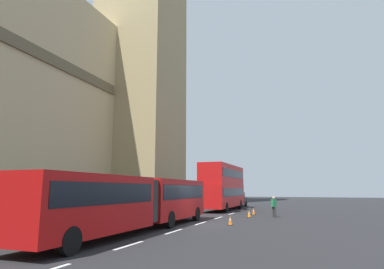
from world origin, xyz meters
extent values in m
plane|color=#262628|center=(0.00, 0.00, 0.00)|extent=(160.00, 160.00, 0.00)
cube|color=silver|center=(-8.47, 0.00, 0.01)|extent=(2.20, 0.16, 0.01)
cube|color=silver|center=(-3.87, 0.00, 0.01)|extent=(2.20, 0.16, 0.01)
cube|color=silver|center=(0.73, 0.00, 0.01)|extent=(2.20, 0.16, 0.01)
cube|color=silver|center=(5.33, 0.00, 0.01)|extent=(2.20, 0.16, 0.01)
cube|color=silver|center=(9.93, 0.00, 0.01)|extent=(2.20, 0.16, 0.01)
cube|color=silver|center=(14.53, 0.00, 0.01)|extent=(2.20, 0.16, 0.01)
cube|color=silver|center=(19.13, 0.00, 0.01)|extent=(2.20, 0.16, 0.01)
cube|color=tan|center=(20.25, 16.00, 24.14)|extent=(10.59, 10.59, 48.29)
cube|color=#B20F0F|center=(-0.16, 2.00, 1.65)|extent=(7.66, 2.50, 2.50)
cube|color=black|center=(-0.16, 2.00, 2.10)|extent=(7.05, 2.54, 0.90)
cube|color=#B20F0F|center=(-8.72, 2.00, 1.65)|extent=(7.66, 2.50, 2.50)
cube|color=black|center=(-8.72, 2.00, 2.10)|extent=(7.05, 2.54, 0.90)
cylinder|color=#2D2D2D|center=(-4.44, 2.00, 1.65)|extent=(2.38, 2.38, 2.25)
cylinder|color=black|center=(2.29, 0.88, 0.50)|extent=(1.00, 0.30, 1.00)
cylinder|color=black|center=(-2.46, 0.88, 0.50)|extent=(1.00, 0.30, 1.00)
cylinder|color=black|center=(-11.02, 0.88, 0.50)|extent=(1.00, 0.30, 1.00)
cube|color=red|center=(14.54, 2.00, 1.60)|extent=(10.74, 2.50, 2.40)
cube|color=black|center=(14.54, 2.00, 1.95)|extent=(9.67, 2.54, 0.84)
cube|color=red|center=(14.54, 2.00, 3.85)|extent=(10.53, 2.50, 2.10)
cube|color=black|center=(14.54, 2.00, 3.95)|extent=(9.67, 2.54, 0.84)
cylinder|color=black|center=(17.97, 0.88, 0.50)|extent=(1.00, 0.30, 1.00)
cylinder|color=black|center=(11.10, 0.88, 0.50)|extent=(1.00, 0.30, 1.00)
cube|color=black|center=(22.58, 2.15, 0.70)|extent=(4.40, 1.80, 0.90)
cube|color=black|center=(22.38, 2.15, 1.50)|extent=(2.46, 1.66, 0.70)
cylinder|color=black|center=(23.99, 1.34, 0.32)|extent=(0.64, 0.30, 0.64)
cylinder|color=black|center=(21.18, 1.34, 0.32)|extent=(0.64, 0.30, 0.64)
cube|color=black|center=(0.35, -2.15, 0.01)|extent=(0.36, 0.36, 0.03)
cone|color=orange|center=(0.35, -2.15, 0.31)|extent=(0.28, 0.28, 0.55)
cylinder|color=white|center=(0.35, -2.15, 0.33)|extent=(0.17, 0.17, 0.08)
cube|color=black|center=(6.60, -2.24, 0.01)|extent=(0.36, 0.36, 0.03)
cone|color=orange|center=(6.60, -2.24, 0.31)|extent=(0.28, 0.28, 0.55)
cylinder|color=white|center=(6.60, -2.24, 0.33)|extent=(0.17, 0.17, 0.08)
cube|color=black|center=(9.42, -2.14, 0.01)|extent=(0.36, 0.36, 0.03)
cone|color=orange|center=(9.42, -2.14, 0.31)|extent=(0.28, 0.28, 0.55)
cylinder|color=white|center=(9.42, -2.14, 0.33)|extent=(0.17, 0.17, 0.08)
cylinder|color=#333333|center=(7.30, -4.12, 0.43)|extent=(0.16, 0.16, 0.86)
cylinder|color=#333333|center=(7.18, -4.28, 0.43)|extent=(0.16, 0.16, 0.86)
cube|color=#267F4C|center=(7.24, -4.20, 1.16)|extent=(0.47, 0.43, 0.60)
sphere|color=beige|center=(7.24, -4.20, 1.58)|extent=(0.22, 0.22, 0.22)
camera|label=1|loc=(-20.45, -7.13, 2.28)|focal=29.94mm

